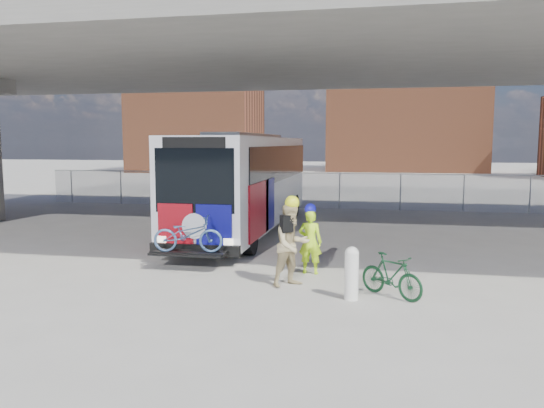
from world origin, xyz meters
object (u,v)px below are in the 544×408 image
(bus, at_px, (248,176))
(cyclist_hivis, at_px, (310,240))
(bollard, at_px, (352,271))
(cyclist_tan, at_px, (292,244))
(bike_parked, at_px, (391,276))

(bus, xyz_separation_m, cyclist_hivis, (3.20, -6.32, -1.23))
(bollard, xyz_separation_m, cyclist_hivis, (-1.15, 2.10, 0.26))
(cyclist_tan, bearing_deg, bollard, -73.63)
(cyclist_tan, bearing_deg, bike_parked, -55.58)
(cyclist_hivis, relative_size, bike_parked, 1.14)
(cyclist_hivis, height_order, cyclist_tan, cyclist_tan)
(bollard, height_order, cyclist_tan, cyclist_tan)
(bus, relative_size, cyclist_tan, 6.07)
(bollard, xyz_separation_m, bike_parked, (0.84, 0.34, -0.14))
(bus, distance_m, bollard, 9.59)
(bollard, height_order, bike_parked, bollard)
(cyclist_hivis, bearing_deg, cyclist_tan, 81.66)
(bus, height_order, bollard, bus)
(bollard, height_order, cyclist_hivis, cyclist_hivis)
(bus, xyz_separation_m, bollard, (4.35, -8.41, -1.49))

